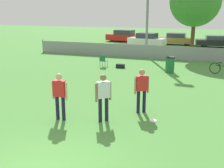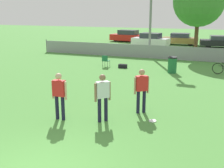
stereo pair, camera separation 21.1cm
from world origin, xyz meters
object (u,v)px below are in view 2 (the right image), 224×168
Objects in this scene: trash_bin at (172,65)px; gear_bag_sideline at (123,66)px; tree_near_pole at (199,1)px; parked_car_red at (128,36)px; player_defender_red at (141,87)px; parked_car_white at (151,40)px; parked_car_tan at (180,39)px; player_receiver_white at (103,94)px; folding_chair_sideline at (106,60)px; parked_car_dark at (221,42)px; player_thrower_red at (59,93)px; frisbee_disc at (153,121)px.

trash_bin reaches higher than gear_bag_sideline.
tree_near_pole is 8.89m from gear_bag_sideline.
player_defender_red is at bearing -63.94° from parked_car_red.
parked_car_white reaches higher than parked_car_tan.
parked_car_red is at bearing 171.07° from parked_car_tan.
player_receiver_white reaches higher than folding_chair_sideline.
parked_car_red is at bearing -73.76° from folding_chair_sideline.
parked_car_tan is 0.90× the size of parked_car_dark.
gear_bag_sideline is 0.13× the size of parked_car_dark.
player_thrower_red is (-1.52, -0.39, 0.00)m from player_receiver_white.
tree_near_pole is 3.88× the size of player_receiver_white.
frisbee_disc is 26.99m from parked_car_red.
parked_car_dark reaches higher than folding_chair_sideline.
frisbee_disc is at bearing -84.95° from trash_bin.
player_defender_red is at bearing -89.15° from trash_bin.
parked_car_white is (3.92, -3.95, 0.01)m from parked_car_red.
player_receiver_white reaches higher than parked_car_red.
folding_chair_sideline is at bearing 67.96° from player_receiver_white.
trash_bin is at bearing 179.83° from folding_chair_sideline.
parked_car_red is at bearing 71.32° from player_defender_red.
frisbee_disc is 10.35m from folding_chair_sideline.
player_receiver_white is at bearing -106.29° from parked_car_dark.
trash_bin is at bearing 95.05° from frisbee_disc.
player_defender_red is 1.38m from frisbee_disc.
parked_car_dark is (1.93, 23.49, 0.61)m from frisbee_disc.
parked_car_dark is at bearing 67.24° from gear_bag_sideline.
gear_bag_sideline is (-1.03, 9.88, -0.89)m from player_thrower_red.
player_receiver_white is 9.87m from gear_bag_sideline.
trash_bin is (-0.12, 7.77, -0.50)m from player_defender_red.
player_defender_red is 1.68× the size of trash_bin.
player_thrower_red is at bearing -77.75° from parked_car_white.
player_defender_red is 9.43m from folding_chair_sideline.
parked_car_tan is (-2.52, 24.38, 0.64)m from frisbee_disc.
tree_near_pole reaches higher than trash_bin.
parked_car_white reaches higher than frisbee_disc.
parked_car_red is at bearing 110.04° from frisbee_disc.
tree_near_pole is at bearing -42.28° from parked_car_white.
player_thrower_red is at bearing -161.83° from frisbee_disc.
tree_near_pole is 16.97m from player_thrower_red.
trash_bin is at bearing -84.36° from parked_car_tan.
parked_car_tan is (-2.55, 9.16, -3.97)m from tree_near_pole.
parked_car_red is 5.56m from parked_car_white.
frisbee_disc is (-0.03, -15.22, -4.61)m from tree_near_pole.
player_defender_red is 0.43× the size of parked_car_tan.
parked_car_tan is at bearing 95.91° from frisbee_disc.
parked_car_white is (-2.14, 22.44, -0.30)m from player_thrower_red.
player_defender_red is 0.37× the size of parked_car_red.
trash_bin reaches higher than frisbee_disc.
parked_car_dark is (1.90, 8.27, -4.00)m from tree_near_pole.
player_thrower_red is at bearing -101.17° from tree_near_pole.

